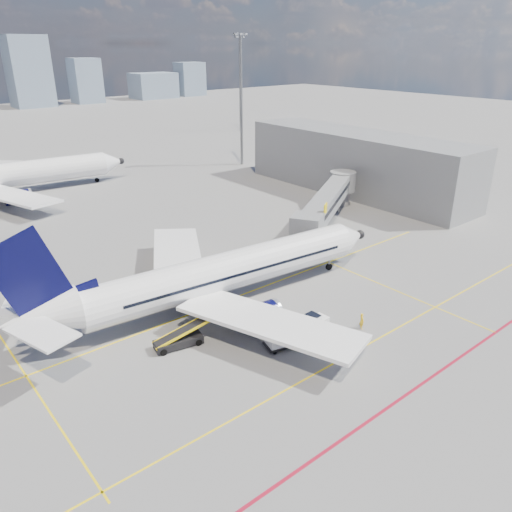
# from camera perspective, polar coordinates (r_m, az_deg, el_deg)

# --- Properties ---
(ground) EXTENTS (420.00, 420.00, 0.00)m
(ground) POSITION_cam_1_polar(r_m,az_deg,el_deg) (44.99, 3.61, -8.51)
(ground) COLOR gray
(ground) RESTS_ON ground
(apron_markings) EXTENTS (90.00, 35.12, 0.01)m
(apron_markings) POSITION_cam_1_polar(r_m,az_deg,el_deg) (42.34, 6.69, -10.87)
(apron_markings) COLOR yellow
(apron_markings) RESTS_ON ground
(jet_bridge) EXTENTS (23.55, 15.78, 6.30)m
(jet_bridge) POSITION_cam_1_polar(r_m,az_deg,el_deg) (69.88, 8.39, 6.40)
(jet_bridge) COLOR gray
(jet_bridge) RESTS_ON ground
(terminal_block) EXTENTS (10.00, 42.00, 10.00)m
(terminal_block) POSITION_cam_1_polar(r_m,az_deg,el_deg) (87.43, 11.40, 10.42)
(terminal_block) COLOR gray
(terminal_block) RESTS_ON ground
(floodlight_mast_ne) EXTENTS (3.20, 0.61, 25.45)m
(floodlight_mast_ne) POSITION_cam_1_polar(r_m,az_deg,el_deg) (105.34, -1.71, 17.68)
(floodlight_mast_ne) COLOR slate
(floodlight_mast_ne) RESTS_ON ground
(floodlight_mast_far) EXTENTS (3.20, 0.61, 25.45)m
(floodlight_mast_far) POSITION_cam_1_polar(r_m,az_deg,el_deg) (149.40, -1.83, 19.28)
(floodlight_mast_far) COLOR slate
(floodlight_mast_far) RESTS_ON ground
(main_aircraft) EXTENTS (38.86, 33.82, 11.36)m
(main_aircraft) POSITION_cam_1_polar(r_m,az_deg,el_deg) (47.67, -4.74, -2.22)
(main_aircraft) COLOR white
(main_aircraft) RESTS_ON ground
(baggage_tug) EXTENTS (2.37, 1.48, 1.61)m
(baggage_tug) POSITION_cam_1_polar(r_m,az_deg,el_deg) (45.02, 6.74, -7.47)
(baggage_tug) COLOR white
(baggage_tug) RESTS_ON ground
(cargo_dolly) EXTENTS (3.95, 2.53, 2.01)m
(cargo_dolly) POSITION_cam_1_polar(r_m,az_deg,el_deg) (42.36, 3.47, -8.95)
(cargo_dolly) COLOR black
(cargo_dolly) RESTS_ON ground
(belt_loader) EXTENTS (5.93, 2.43, 2.38)m
(belt_loader) POSITION_cam_1_polar(r_m,az_deg,el_deg) (43.02, -8.69, -9.41)
(belt_loader) COLOR black
(belt_loader) RESTS_ON ground
(ramp_worker) EXTENTS (0.56, 0.66, 1.53)m
(ramp_worker) POSITION_cam_1_polar(r_m,az_deg,el_deg) (45.83, 11.98, -7.27)
(ramp_worker) COLOR yellow
(ramp_worker) RESTS_ON ground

